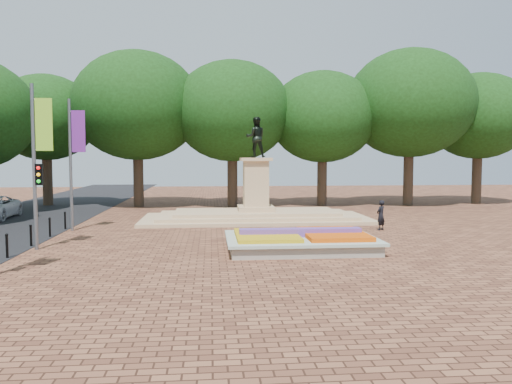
{
  "coord_description": "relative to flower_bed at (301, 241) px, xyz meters",
  "views": [
    {
      "loc": [
        -2.79,
        -22.77,
        3.93
      ],
      "look_at": [
        -0.54,
        1.88,
        2.2
      ],
      "focal_mm": 35.0,
      "sensor_mm": 36.0,
      "label": 1
    }
  ],
  "objects": [
    {
      "name": "tree_row_back",
      "position": [
        1.31,
        20.0,
        6.29
      ],
      "size": [
        44.8,
        8.8,
        10.43
      ],
      "color": "#34281C",
      "rests_on": "ground"
    },
    {
      "name": "flower_bed",
      "position": [
        0.0,
        0.0,
        0.0
      ],
      "size": [
        6.3,
        4.3,
        0.91
      ],
      "color": "gray",
      "rests_on": "ground"
    },
    {
      "name": "monument",
      "position": [
        -1.03,
        10.0,
        0.5
      ],
      "size": [
        14.0,
        6.0,
        6.4
      ],
      "color": "tan",
      "rests_on": "ground"
    },
    {
      "name": "banner_poles",
      "position": [
        -11.1,
        0.69,
        3.5
      ],
      "size": [
        0.88,
        11.17,
        7.0
      ],
      "color": "slate",
      "rests_on": "ground"
    },
    {
      "name": "pedestrian",
      "position": [
        5.31,
        5.21,
        0.43
      ],
      "size": [
        0.7,
        0.67,
        1.62
      ],
      "primitive_type": "imported",
      "rotation": [
        0.0,
        0.0,
        3.83
      ],
      "color": "black",
      "rests_on": "ground"
    },
    {
      "name": "ground",
      "position": [
        -1.03,
        2.0,
        -0.38
      ],
      "size": [
        90.0,
        90.0,
        0.0
      ],
      "primitive_type": "plane",
      "color": "brown",
      "rests_on": "ground"
    },
    {
      "name": "bollard_row",
      "position": [
        -11.73,
        0.5,
        0.15
      ],
      "size": [
        0.12,
        13.12,
        0.98
      ],
      "color": "black",
      "rests_on": "ground"
    }
  ]
}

